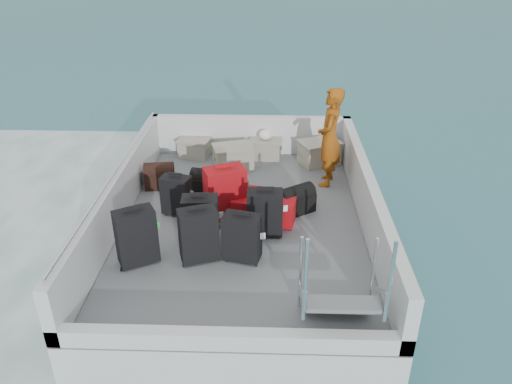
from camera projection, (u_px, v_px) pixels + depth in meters
ground at (243, 256)px, 7.38m from camera, size 160.00×160.00×0.00m
ferry_hull at (243, 239)px, 7.24m from camera, size 3.60×5.00×0.60m
deck at (243, 221)px, 7.09m from camera, size 3.30×4.70×0.02m
deck_fittings at (267, 209)px, 6.62m from camera, size 3.60×5.00×0.90m
suitcase_0 at (136, 237)px, 6.02m from camera, size 0.54×0.46×0.73m
suitcase_2 at (177, 196)px, 7.11m from camera, size 0.45×0.33×0.59m
suitcase_3 at (199, 236)px, 6.08m from camera, size 0.53×0.41×0.70m
suitcase_4 at (201, 221)px, 6.42m from camera, size 0.47×0.30×0.67m
suitcase_5 at (225, 193)px, 6.99m from camera, size 0.64×0.51×0.76m
suitcase_6 at (242, 238)px, 6.11m from camera, size 0.50×0.36×0.62m
suitcase_7 at (265, 213)px, 6.61m from camera, size 0.47×0.28×0.65m
suitcase_8 at (265, 207)px, 7.08m from camera, size 0.96×0.73×0.34m
duffel_0 at (160, 178)px, 7.93m from camera, size 0.50×0.36×0.32m
duffel_1 at (208, 185)px, 7.72m from camera, size 0.55×0.38×0.32m
duffel_2 at (296, 202)px, 7.22m from camera, size 0.60×0.54×0.32m
crate_0 at (194, 149)px, 8.98m from camera, size 0.58×0.46×0.31m
crate_1 at (233, 158)px, 8.54m from camera, size 0.73×0.60×0.38m
crate_2 at (265, 149)px, 8.95m from camera, size 0.57×0.42×0.32m
crate_3 at (319, 153)px, 8.71m from camera, size 0.77×0.67×0.39m
yellow_bag at (331, 157)px, 8.77m from camera, size 0.28×0.26×0.22m
white_bag at (265, 136)px, 8.83m from camera, size 0.24×0.24×0.18m
passenger at (330, 138)px, 7.76m from camera, size 0.48×0.64×1.58m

